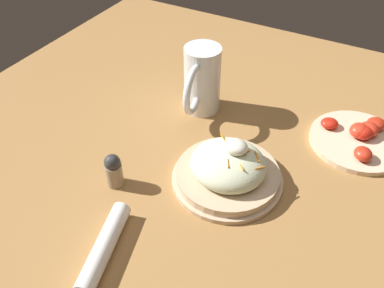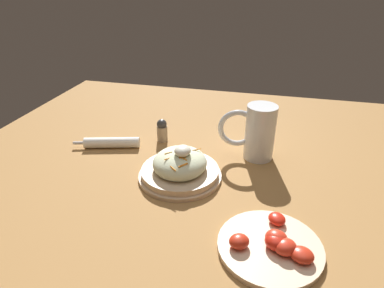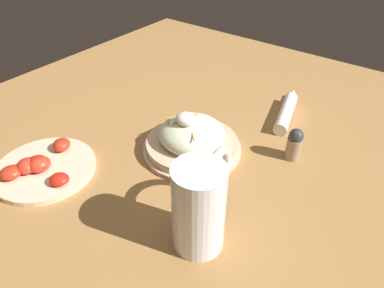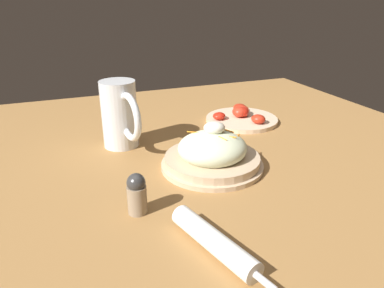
% 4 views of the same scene
% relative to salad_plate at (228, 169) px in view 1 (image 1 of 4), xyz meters
% --- Properties ---
extents(ground_plane, '(1.43, 1.43, 0.00)m').
position_rel_salad_plate_xyz_m(ground_plane, '(-0.03, -0.00, -0.03)').
color(ground_plane, '#9E703D').
extents(salad_plate, '(0.23, 0.23, 0.10)m').
position_rel_salad_plate_xyz_m(salad_plate, '(0.00, 0.00, 0.00)').
color(salad_plate, '#D1B28E').
rests_on(salad_plate, ground_plane).
extents(beer_mug, '(0.09, 0.17, 0.17)m').
position_rel_salad_plate_xyz_m(beer_mug, '(-0.16, 0.19, 0.04)').
color(beer_mug, white).
rests_on(beer_mug, ground_plane).
extents(napkin_roll, '(0.08, 0.21, 0.03)m').
position_rel_salad_plate_xyz_m(napkin_roll, '(-0.11, -0.26, -0.02)').
color(napkin_roll, white).
rests_on(napkin_roll, ground_plane).
extents(tomato_plate, '(0.22, 0.22, 0.04)m').
position_rel_salad_plate_xyz_m(tomato_plate, '(0.21, 0.25, -0.02)').
color(tomato_plate, beige).
rests_on(tomato_plate, ground_plane).
extents(salt_shaker, '(0.04, 0.04, 0.08)m').
position_rel_salad_plate_xyz_m(salt_shaker, '(-0.20, -0.12, 0.01)').
color(salt_shaker, gray).
rests_on(salt_shaker, ground_plane).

